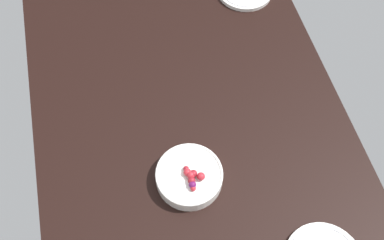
{
  "coord_description": "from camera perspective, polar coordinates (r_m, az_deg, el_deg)",
  "views": [
    {
      "loc": [
        62.35,
        -15.34,
        116.79
      ],
      "look_at": [
        0.0,
        0.0,
        6.0
      ],
      "focal_mm": 42.11,
      "sensor_mm": 36.0,
      "label": 1
    }
  ],
  "objects": [
    {
      "name": "bowl_berries",
      "position": [
        1.2,
        -0.34,
        -7.15
      ],
      "size": [
        17.88,
        17.88,
        6.14
      ],
      "color": "white",
      "rests_on": "dining_table"
    },
    {
      "name": "dining_table",
      "position": [
        1.32,
        0.0,
        -0.87
      ],
      "size": [
        136.12,
        89.81,
        4.0
      ],
      "primitive_type": "cube",
      "color": "black",
      "rests_on": "ground"
    }
  ]
}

